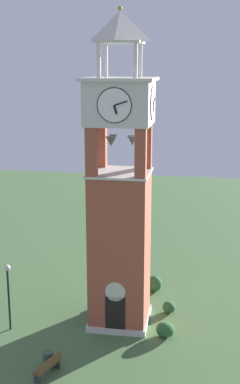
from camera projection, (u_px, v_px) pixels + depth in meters
name	position (u px, v px, depth m)	size (l,w,h in m)	color
ground	(120.00, 321.00, 29.37)	(80.00, 80.00, 0.00)	#476B3D
clock_tower	(120.00, 204.00, 27.65)	(3.71, 3.71, 17.27)	#9E4C38
park_bench	(48.00, 367.00, 24.08)	(1.01, 1.65, 0.95)	brown
lamp_post	(8.00, 285.00, 27.80)	(0.36, 0.36, 3.86)	black
trash_bin	(48.00, 359.00, 24.83)	(0.52, 0.52, 0.80)	#38513D
shrub_near_entry	(165.00, 330.00, 27.59)	(1.01, 1.01, 0.80)	#28562D
shrub_left_of_tower	(154.00, 284.00, 33.10)	(0.97, 0.97, 1.05)	#28562D
shrub_behind_bench	(169.00, 307.00, 30.28)	(0.77, 0.77, 0.69)	#28562D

